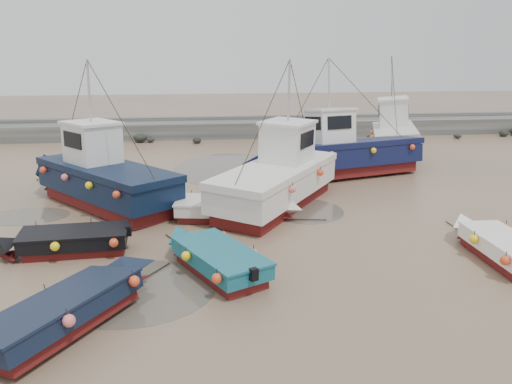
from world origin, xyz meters
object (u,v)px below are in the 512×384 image
dinghy_5 (233,207)px  cabin_boat_0 (98,175)px  dinghy_4 (63,239)px  dinghy_1 (72,305)px  cabin_boat_3 (396,133)px  cabin_boat_2 (339,153)px  dinghy_2 (214,254)px  cabin_boat_1 (282,175)px  dinghy_6 (498,242)px  person (90,190)px

dinghy_5 → cabin_boat_0: bearing=-106.0°
dinghy_4 → dinghy_5: (5.94, 2.86, -0.01)m
dinghy_1 → cabin_boat_3: cabin_boat_3 is taller
cabin_boat_2 → cabin_boat_3: same height
dinghy_2 → cabin_boat_0: size_ratio=0.62×
dinghy_1 → dinghy_2: size_ratio=1.09×
cabin_boat_1 → cabin_boat_3: 13.27m
dinghy_6 → person: 18.12m
dinghy_5 → cabin_boat_3: bearing=145.1°
cabin_boat_3 → dinghy_4: bearing=-122.2°
dinghy_2 → dinghy_6: 9.38m
dinghy_1 → cabin_boat_0: bearing=130.0°
dinghy_1 → cabin_boat_0: 10.32m
cabin_boat_0 → dinghy_6: bearing=-69.5°
dinghy_4 → dinghy_2: bearing=-113.8°
dinghy_4 → cabin_boat_2: (12.09, 9.30, 0.75)m
dinghy_5 → dinghy_6: size_ratio=1.09×
cabin_boat_3 → cabin_boat_0: bearing=-134.7°
dinghy_6 → cabin_boat_1: bearing=132.1°
person → dinghy_1: bearing=61.6°
dinghy_4 → dinghy_6: size_ratio=1.03×
dinghy_4 → cabin_boat_2: bearing=-55.7°
cabin_boat_0 → cabin_boat_3: (17.12, 8.85, 0.06)m
cabin_boat_1 → dinghy_4: bearing=-115.2°
cabin_boat_2 → cabin_boat_3: (5.24, 5.16, 0.07)m
dinghy_6 → dinghy_5: bearing=150.1°
dinghy_5 → cabin_boat_0: 6.40m
cabin_boat_3 → person: cabin_boat_3 is taller
cabin_boat_2 → person: 12.96m
dinghy_4 → person: (-0.74, 8.03, -0.55)m
dinghy_1 → cabin_boat_1: size_ratio=0.61×
dinghy_5 → cabin_boat_1: bearing=139.4°
dinghy_5 → cabin_boat_0: size_ratio=0.69×
dinghy_4 → cabin_boat_2: 15.27m
dinghy_5 → cabin_boat_2: 8.94m
cabin_boat_2 → cabin_boat_1: bearing=124.3°
cabin_boat_0 → cabin_boat_2: bearing=-24.2°
dinghy_1 → cabin_boat_1: cabin_boat_1 is taller
dinghy_6 → cabin_boat_0: size_ratio=0.64×
dinghy_2 → cabin_boat_1: bearing=36.2°
cabin_boat_0 → person: 2.92m
dinghy_1 → dinghy_2: same height
dinghy_1 → cabin_boat_0: size_ratio=0.68×
dinghy_5 → person: size_ratio=3.80×
dinghy_4 → dinghy_5: 6.59m
cabin_boat_0 → dinghy_2: bearing=-98.8°
dinghy_1 → person: dinghy_1 is taller
cabin_boat_0 → person: bearing=69.9°
cabin_boat_1 → dinghy_5: bearing=-105.5°
dinghy_2 → cabin_boat_2: cabin_boat_2 is taller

